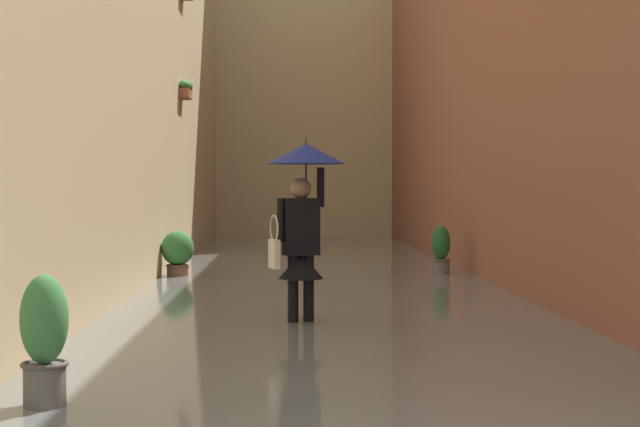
{
  "coord_description": "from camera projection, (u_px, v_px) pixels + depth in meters",
  "views": [
    {
      "loc": [
        0.5,
        2.95,
        1.57
      ],
      "look_at": [
        0.14,
        -7.37,
        1.29
      ],
      "focal_mm": 52.15,
      "sensor_mm": 36.0,
      "label": 1
    }
  ],
  "objects": [
    {
      "name": "building_facade_far",
      "position": [
        304.0,
        29.0,
        28.74
      ],
      "size": [
        8.89,
        1.8,
        13.04
      ],
      "primitive_type": "cube",
      "color": "tan",
      "rests_on": "ground_plane"
    },
    {
      "name": "potted_plant_mid_right",
      "position": [
        178.0,
        253.0,
        15.71
      ],
      "size": [
        0.55,
        0.55,
        0.86
      ],
      "color": "brown",
      "rests_on": "ground_plane"
    },
    {
      "name": "flood_water",
      "position": [
        318.0,
        279.0,
        15.51
      ],
      "size": [
        6.09,
        31.03,
        0.1
      ],
      "primitive_type": "cube",
      "color": "slate",
      "rests_on": "ground_plane"
    },
    {
      "name": "ground_plane",
      "position": [
        318.0,
        282.0,
        15.51
      ],
      "size": [
        62.58,
        62.58,
        0.0
      ],
      "primitive_type": "plane",
      "color": "#605B56"
    },
    {
      "name": "potted_plant_near_left",
      "position": [
        441.0,
        252.0,
        16.0
      ],
      "size": [
        0.33,
        0.33,
        0.93
      ],
      "color": "#66605B",
      "rests_on": "ground_plane"
    },
    {
      "name": "building_facade_left",
      "position": [
        530.0,
        23.0,
        15.51
      ],
      "size": [
        2.04,
        29.03,
        8.7
      ],
      "color": "#935642",
      "rests_on": "ground_plane"
    },
    {
      "name": "person_wading",
      "position": [
        303.0,
        203.0,
        10.22
      ],
      "size": [
        0.87,
        0.87,
        2.13
      ],
      "color": "#4C4233",
      "rests_on": "ground_plane"
    },
    {
      "name": "potted_plant_near_right",
      "position": [
        44.0,
        344.0,
        6.26
      ],
      "size": [
        0.32,
        0.32,
        0.99
      ],
      "color": "#66605B",
      "rests_on": "ground_plane"
    }
  ]
}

